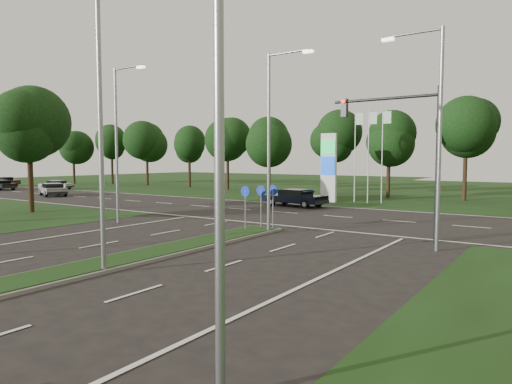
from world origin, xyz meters
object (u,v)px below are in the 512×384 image
Objects in this scene: navy_sedan at (295,197)px; far_car_c at (0,185)px; far_car_a at (53,189)px; far_car_d at (2,181)px; far_car_b at (56,185)px.

far_car_c is (-39.22, -3.46, -0.08)m from navy_sedan.
far_car_a is at bearing 105.76° from navy_sedan.
far_car_a is 1.02× the size of far_car_d.
far_car_d reaches higher than far_car_b.
far_car_c is at bearing 104.87° from far_car_a.
far_car_d is (-21.07, 5.40, -0.01)m from far_car_a.
far_car_a is at bearing -143.82° from far_car_b.
far_car_a is at bearing -98.08° from far_car_c.
far_car_d is at bearing 94.20° from navy_sedan.
far_car_d is at bearing 96.76° from far_car_a.
far_car_a reaches higher than far_car_b.
navy_sedan is 1.04× the size of far_car_a.
far_car_a is 10.85m from far_car_b.
far_car_b is at bearing -103.31° from far_car_d.
far_car_c reaches higher than far_car_b.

